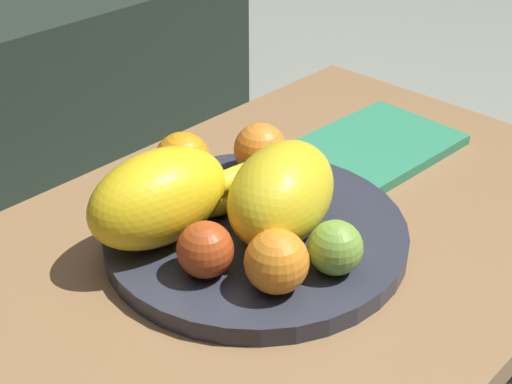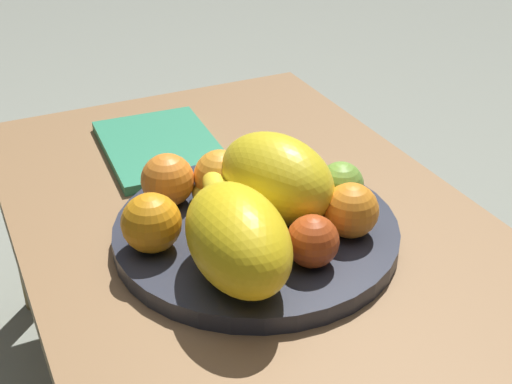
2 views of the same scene
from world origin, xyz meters
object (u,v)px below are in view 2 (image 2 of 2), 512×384
Objects in this scene: coffee_table at (276,273)px; melon_large_front at (238,238)px; orange_right at (220,176)px; apple_left at (341,184)px; banana_bunch at (218,207)px; orange_front at (151,223)px; orange_left at (168,180)px; magazine at (161,147)px; fruit_bowl at (256,232)px; apple_front at (312,241)px; orange_back at (351,210)px; melon_smaller_beside at (276,178)px.

coffee_table is 0.16m from melon_large_front.
apple_left is (-0.08, -0.14, -0.01)m from orange_right.
orange_front is at bearing 99.76° from banana_bunch.
orange_left reaches higher than magazine.
orange_left is 0.09m from banana_bunch.
banana_bunch is at bearing -80.24° from orange_front.
fruit_bowl is at bearing 29.43° from coffee_table.
apple_front is at bearing -152.03° from banana_bunch.
orange_back is 0.07m from apple_left.
fruit_bowl is at bearing 104.18° from melon_smaller_beside.
orange_right is at bearing -106.50° from orange_left.
melon_large_front reaches higher than orange_right.
apple_left is at bearing -120.17° from orange_right.
coffee_table is 0.20m from orange_left.
melon_large_front is 1.06× the size of melon_smaller_beside.
orange_front is 1.16× the size of apple_front.
orange_back is at bearing 158.63° from apple_left.
melon_smaller_beside reaches higher than orange_back.
banana_bunch is at bearing 64.20° from fruit_bowl.
melon_smaller_beside reaches higher than fruit_bowl.
coffee_table is 6.91× the size of banana_bunch.
orange_right is 0.30× the size of magazine.
coffee_table is at bearing -129.74° from banana_bunch.
orange_left is (0.10, -0.05, -0.00)m from orange_front.
orange_right is 0.23m from magazine.
apple_left is 0.35m from magazine.
melon_large_front is 0.17m from orange_back.
fruit_bowl is 5.14× the size of orange_right.
apple_left reaches higher than fruit_bowl.
coffee_table is 0.15m from apple_left.
fruit_bowl is 0.15m from orange_front.
apple_front is at bearing -167.61° from orange_right.
banana_bunch is 0.66× the size of magazine.
melon_smaller_beside reaches higher than orange_front.
apple_left is at bearing -98.51° from banana_bunch.
banana_bunch is 0.29m from magazine.
magazine is at bearing 4.00° from orange_right.
orange_front is (-0.00, 0.18, -0.02)m from melon_smaller_beside.
melon_large_front reaches higher than magazine.
melon_smaller_beside is at bearing 82.32° from apple_left.
orange_front is 0.27m from apple_left.
apple_front is at bearing -151.99° from orange_left.
orange_back is 1.13× the size of apple_left.
orange_back is (0.02, -0.17, -0.02)m from melon_large_front.
orange_right is (0.07, 0.05, -0.02)m from melon_smaller_beside.
magazine is at bearing 6.18° from fruit_bowl.
orange_left is 1.16× the size of apple_left.
orange_right is 0.45× the size of banana_bunch.
orange_back reaches higher than apple_left.
banana_bunch is at bearing -11.45° from melon_large_front.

